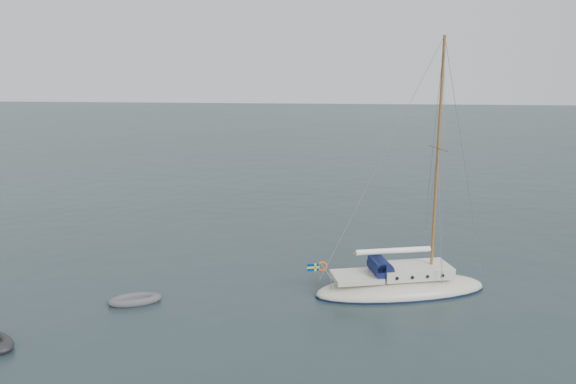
# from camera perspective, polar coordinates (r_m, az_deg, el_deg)

# --- Properties ---
(ground) EXTENTS (300.00, 300.00, 0.00)m
(ground) POSITION_cam_1_polar(r_m,az_deg,el_deg) (27.69, 5.80, -10.47)
(ground) COLOR black
(ground) RESTS_ON ground
(sailboat) EXTENTS (8.98, 2.69, 12.78)m
(sailboat) POSITION_cam_1_polar(r_m,az_deg,el_deg) (28.15, 11.47, -8.15)
(sailboat) COLOR beige
(sailboat) RESTS_ON ground
(dinghy) EXTENTS (2.46, 1.11, 0.35)m
(dinghy) POSITION_cam_1_polar(r_m,az_deg,el_deg) (27.69, -15.29, -10.52)
(dinghy) COLOR #4E4D52
(dinghy) RESTS_ON ground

